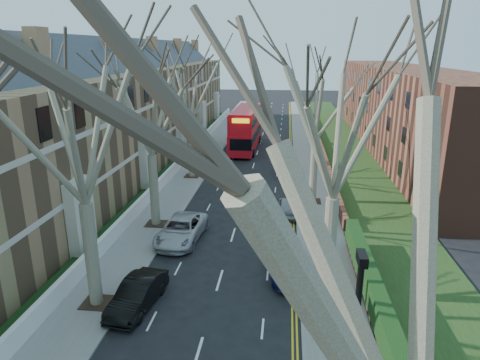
% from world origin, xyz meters
% --- Properties ---
extents(pavement_left, '(3.00, 102.00, 0.12)m').
position_xyz_m(pavement_left, '(-6.00, 39.00, 0.06)').
color(pavement_left, slate).
rests_on(pavement_left, ground).
extents(pavement_right, '(3.00, 102.00, 0.12)m').
position_xyz_m(pavement_right, '(6.00, 39.00, 0.06)').
color(pavement_right, slate).
rests_on(pavement_right, ground).
extents(terrace_left, '(9.70, 78.00, 13.60)m').
position_xyz_m(terrace_left, '(-13.65, 31.00, 5.53)').
color(terrace_left, '#97704C').
rests_on(terrace_left, ground).
extents(flats_right, '(13.97, 54.00, 10.00)m').
position_xyz_m(flats_right, '(17.46, 43.00, 4.98)').
color(flats_right, brown).
rests_on(flats_right, ground).
extents(front_wall_left, '(0.30, 78.00, 1.00)m').
position_xyz_m(front_wall_left, '(-7.65, 31.00, 0.62)').
color(front_wall_left, white).
rests_on(front_wall_left, ground).
extents(grass_verge_right, '(6.00, 102.00, 0.06)m').
position_xyz_m(grass_verge_right, '(10.50, 39.00, 0.15)').
color(grass_verge_right, '#1A3513').
rests_on(grass_verge_right, ground).
extents(tree_left_mid, '(10.50, 10.50, 14.71)m').
position_xyz_m(tree_left_mid, '(-5.70, 6.00, 9.56)').
color(tree_left_mid, brown).
rests_on(tree_left_mid, ground).
extents(tree_left_far, '(10.15, 10.15, 14.22)m').
position_xyz_m(tree_left_far, '(-5.70, 16.00, 9.24)').
color(tree_left_far, brown).
rests_on(tree_left_far, ground).
extents(tree_left_dist, '(10.50, 10.50, 14.71)m').
position_xyz_m(tree_left_dist, '(-5.70, 28.00, 9.56)').
color(tree_left_dist, brown).
rests_on(tree_left_dist, ground).
extents(tree_right_near, '(10.85, 10.85, 15.20)m').
position_xyz_m(tree_right_near, '(5.70, -6.00, 9.86)').
color(tree_right_near, brown).
rests_on(tree_right_near, ground).
extents(tree_right_mid, '(10.50, 10.50, 14.71)m').
position_xyz_m(tree_right_mid, '(5.70, 8.00, 9.56)').
color(tree_right_mid, brown).
rests_on(tree_right_mid, ground).
extents(tree_right_far, '(10.15, 10.15, 14.22)m').
position_xyz_m(tree_right_far, '(5.70, 22.00, 9.24)').
color(tree_right_far, brown).
rests_on(tree_right_far, ground).
extents(double_decker_bus, '(3.30, 12.13, 5.00)m').
position_xyz_m(double_decker_bus, '(-1.59, 40.71, 2.47)').
color(double_decker_bus, red).
rests_on(double_decker_bus, ground).
extents(car_left_mid, '(2.07, 4.49, 1.42)m').
position_xyz_m(car_left_mid, '(-3.59, 6.04, 0.71)').
color(car_left_mid, black).
rests_on(car_left_mid, ground).
extents(car_left_far, '(2.91, 5.62, 1.51)m').
position_xyz_m(car_left_far, '(-3.27, 13.78, 0.76)').
color(car_left_far, '#ABACB1').
rests_on(car_left_far, ground).
extents(car_right_near, '(2.52, 5.23, 1.47)m').
position_xyz_m(car_right_near, '(3.70, 10.13, 0.73)').
color(car_right_near, navy).
rests_on(car_right_near, ground).
extents(car_right_mid, '(1.68, 4.00, 1.35)m').
position_xyz_m(car_right_mid, '(3.70, 19.20, 0.68)').
color(car_right_mid, '#909398').
rests_on(car_right_mid, ground).
extents(car_right_far, '(2.13, 4.60, 1.46)m').
position_xyz_m(car_right_far, '(3.70, 30.72, 0.73)').
color(car_right_far, black).
rests_on(car_right_far, ground).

